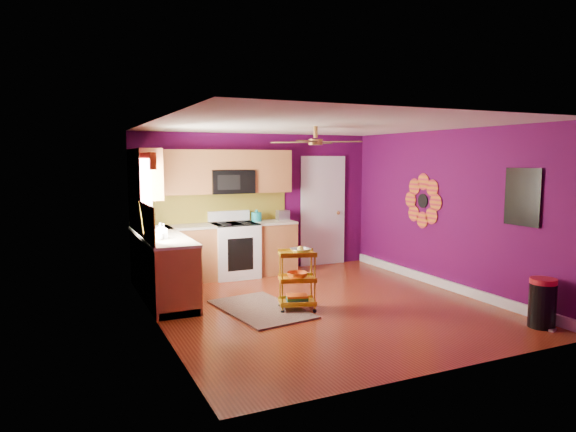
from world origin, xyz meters
name	(u,v)px	position (x,y,z in m)	size (l,w,h in m)	color
ground	(321,305)	(0.00, 0.00, 0.00)	(5.00, 5.00, 0.00)	maroon
room_envelope	(324,189)	(0.03, 0.00, 1.63)	(4.54, 5.04, 2.52)	#4F0944
lower_cabinets	(194,259)	(-1.35, 1.82, 0.43)	(2.81, 2.31, 0.94)	brown
electric_range	(234,249)	(-0.55, 2.17, 0.48)	(0.76, 0.66, 1.13)	white
upper_cabinetry	(193,174)	(-1.24, 2.17, 1.80)	(2.80, 2.30, 1.26)	brown
left_window	(144,181)	(-2.22, 1.05, 1.74)	(0.08, 1.35, 1.08)	white
panel_door	(323,212)	(1.35, 2.47, 1.02)	(0.95, 0.11, 2.15)	white
right_wall_art	(464,199)	(2.23, -0.34, 1.44)	(0.04, 2.74, 1.04)	black
ceiling_fan	(316,141)	(0.00, 0.20, 2.29)	(1.01, 1.01, 0.26)	#BF8C3F
shag_rug	(261,309)	(-0.86, 0.13, 0.01)	(0.92, 1.51, 0.02)	black
rolling_cart	(298,277)	(-0.41, -0.08, 0.45)	(0.57, 0.49, 0.88)	gold
trash_can	(542,303)	(1.99, -1.97, 0.30)	(0.40, 0.40, 0.61)	black
teal_kettle	(257,217)	(-0.09, 2.27, 1.02)	(0.18, 0.18, 0.21)	teal
toaster	(283,215)	(0.40, 2.23, 1.03)	(0.22, 0.15, 0.18)	beige
soap_bottle_a	(164,231)	(-1.99, 0.95, 1.05)	(0.10, 0.10, 0.21)	#EA3F72
soap_bottle_b	(160,229)	(-1.97, 1.26, 1.03)	(0.15, 0.15, 0.19)	white
counter_dish	(156,228)	(-1.93, 1.88, 0.97)	(0.23, 0.23, 0.06)	white
counter_cup	(160,237)	(-2.07, 0.83, 0.99)	(0.11, 0.11, 0.09)	white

